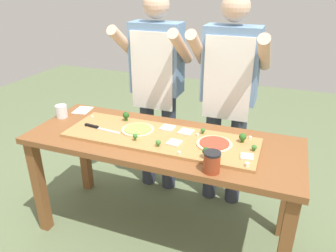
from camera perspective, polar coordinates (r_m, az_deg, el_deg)
The scene contains 27 objects.
ground_plane at distance 2.57m, azimuth -1.01°, elevation -18.02°, with size 8.00×8.00×0.00m, color #60704C.
prep_table at distance 2.17m, azimuth -1.14°, elevation -4.79°, with size 1.80×0.69×0.78m.
cutting_board at distance 2.11m, azimuth -1.43°, elevation -2.08°, with size 1.27×0.41×0.02m, color #B27F47.
chefs_knife at distance 2.27m, azimuth -12.45°, elevation -0.25°, with size 0.29×0.05×0.02m.
pizza_whole_pesto_green at distance 2.19m, azimuth -5.37°, elevation -0.62°, with size 0.22×0.22×0.02m.
pizza_whole_tomato_red at distance 2.01m, azimuth 8.21°, elevation -3.16°, with size 0.22×0.22×0.02m.
pizza_slice_near_left at distance 1.91m, azimuth 13.83°, elevation -5.31°, with size 0.07×0.07×0.01m, color beige.
pizza_slice_near_right at distance 2.15m, azimuth 3.22°, elevation -1.06°, with size 0.09×0.09×0.01m, color beige.
pizza_slice_far_left at distance 2.01m, azimuth 1.12°, elevation -2.99°, with size 0.08×0.08×0.01m, color beige.
pizza_slice_far_right at distance 2.21m, azimuth -0.07°, elevation -0.35°, with size 0.09×0.09×0.01m, color beige.
broccoli_floret_back_right at distance 2.14m, azimuth 6.20°, elevation -0.80°, with size 0.03×0.03×0.04m.
broccoli_floret_front_right at distance 1.85m, azimuth 6.81°, elevation -4.55°, with size 0.05×0.05×0.07m.
broccoli_floret_back_mid at distance 1.97m, azimuth -1.76°, elevation -2.96°, with size 0.03×0.03×0.04m.
broccoli_floret_front_mid at distance 1.99m, azimuth 15.06°, elevation -3.70°, with size 0.03×0.03×0.04m.
broccoli_floret_front_left at distance 2.34m, azimuth -7.47°, elevation 1.85°, with size 0.05×0.05×0.07m.
broccoli_floret_center_right at distance 2.05m, azimuth -5.84°, elevation -1.85°, with size 0.03×0.03×0.05m.
broccoli_floret_back_left at distance 2.07m, azimuth 13.11°, elevation -1.94°, with size 0.05×0.05×0.06m.
cheese_crumble_a at distance 1.83m, azimuth 13.84°, elevation -6.66°, with size 0.02×0.02×0.02m, color silver.
cheese_crumble_b at distance 2.12m, azimuth 5.30°, elevation -1.54°, with size 0.01×0.01×0.01m, color white.
cheese_crumble_c at distance 2.45m, azimuth -13.27°, elevation 1.62°, with size 0.01×0.01×0.01m, color white.
cheese_crumble_d at distance 2.13m, azimuth 14.38°, elevation -2.02°, with size 0.02×0.02×0.02m, color silver.
cheese_crumble_e at distance 1.89m, azimuth 2.00°, elevation -4.78°, with size 0.02×0.02×0.02m, color white.
flour_cup at distance 2.56m, azimuth -18.37°, elevation 2.37°, with size 0.08×0.08×0.10m.
sauce_jar at distance 1.75m, azimuth 7.80°, elevation -6.36°, with size 0.09×0.09×0.12m.
recipe_note at distance 2.66m, azimuth -14.88°, elevation 2.75°, with size 0.12×0.16×0.00m, color white.
cook_left at distance 2.61m, azimuth -2.02°, elevation 8.07°, with size 0.54×0.39×1.67m.
cook_right at distance 2.45m, azimuth 10.75°, elevation 6.56°, with size 0.54×0.39×1.67m.
Camera 1 is at (0.71, -1.75, 1.74)m, focal length 34.35 mm.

